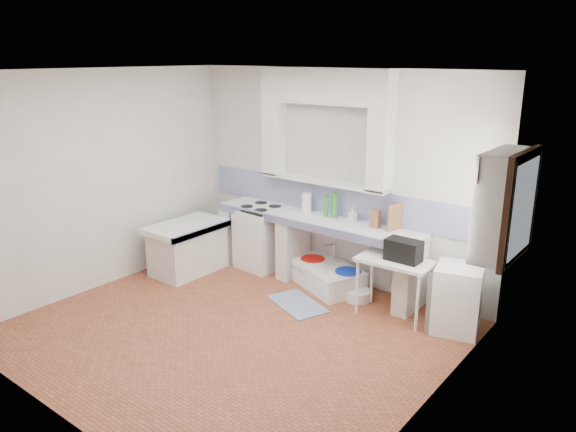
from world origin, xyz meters
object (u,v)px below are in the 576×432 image
Objects in this scene: sink at (324,276)px; side_table at (393,288)px; stove at (261,238)px; fridge at (457,299)px.

side_table reaches higher than sink.
stove is 2.25m from side_table.
fridge is (1.85, -0.14, 0.24)m from sink.
stove is at bearing -157.49° from sink.
sink is 1.88m from fridge.
stove is 1.02× the size of side_table.
stove is 0.78× the size of sink.
fridge is at bearing 1.98° from stove.
fridge is (2.95, -0.14, -0.05)m from stove.
sink is at bearing 161.30° from fridge.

